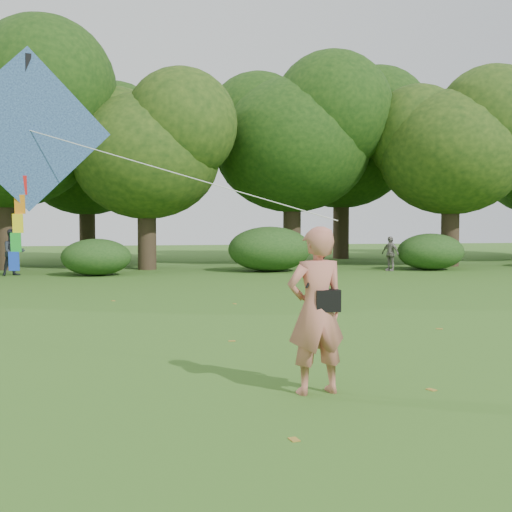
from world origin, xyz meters
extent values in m
plane|color=#265114|center=(0.00, 0.00, 0.00)|extent=(100.00, 100.00, 0.00)
imported|color=#BF6D5A|center=(-0.51, -0.92, 1.00)|extent=(0.79, 0.57, 2.00)
imported|color=#20252B|center=(-7.13, 17.68, 0.89)|extent=(1.09, 1.01, 1.79)
imported|color=gray|center=(8.06, 17.22, 0.73)|extent=(0.73, 0.92, 1.46)
cube|color=black|center=(-0.39, -0.95, 1.12)|extent=(0.30, 0.20, 0.26)
cylinder|color=black|center=(-0.51, -0.96, 1.51)|extent=(0.33, 0.14, 0.47)
cube|color=#2658A5|center=(-4.02, 0.97, 3.30)|extent=(2.16, 0.56, 2.22)
cube|color=black|center=(-4.02, 1.00, 3.30)|extent=(0.14, 0.23, 2.03)
cylinder|color=white|center=(-2.14, 0.00, 2.68)|extent=(3.77, 1.95, 1.25)
cube|color=red|center=(-4.12, 0.99, 2.55)|extent=(0.14, 0.06, 0.26)
cube|color=orange|center=(-4.15, 0.99, 2.29)|extent=(0.14, 0.06, 0.26)
cube|color=yellow|center=(-4.18, 0.99, 2.03)|extent=(0.14, 0.06, 0.26)
cube|color=green|center=(-4.21, 0.99, 1.77)|extent=(0.14, 0.06, 0.26)
cube|color=blue|center=(-4.24, 0.99, 1.51)|extent=(0.14, 0.06, 0.26)
cylinder|color=#3A2D1E|center=(-8.00, 21.00, 1.92)|extent=(0.88, 0.88, 3.85)
ellipsoid|color=#1E3F11|center=(-8.00, 21.00, 6.05)|extent=(8.00, 8.00, 6.80)
cylinder|color=#3A2D1E|center=(-2.00, 20.00, 1.57)|extent=(0.80, 0.80, 3.15)
ellipsoid|color=#1E3F11|center=(-2.00, 20.00, 4.91)|extent=(6.40, 6.40, 5.44)
cylinder|color=#3A2D1E|center=(5.00, 22.00, 1.84)|extent=(0.86, 0.86, 3.67)
ellipsoid|color=#1E3F11|center=(5.00, 22.00, 5.76)|extent=(7.60, 7.60, 6.46)
cylinder|color=#3A2D1E|center=(12.00, 19.50, 1.72)|extent=(0.83, 0.83, 3.43)
ellipsoid|color=#1E3F11|center=(12.00, 19.50, 5.30)|extent=(6.80, 6.80, 5.78)
cylinder|color=#3A2D1E|center=(-5.00, 27.50, 1.75)|extent=(0.84, 0.84, 3.50)
ellipsoid|color=#1E3F11|center=(-5.00, 27.50, 5.43)|extent=(7.00, 7.00, 5.95)
cylinder|color=#3A2D1E|center=(9.00, 26.50, 2.01)|extent=(0.90, 0.90, 4.02)
ellipsoid|color=#1E3F11|center=(9.00, 26.50, 6.17)|extent=(7.80, 7.80, 6.63)
ellipsoid|color=#264919|center=(-4.00, 17.10, 0.71)|extent=(2.66, 2.09, 1.42)
ellipsoid|color=#264919|center=(3.00, 17.90, 0.94)|extent=(3.50, 2.75, 1.88)
ellipsoid|color=#264919|center=(10.00, 17.40, 0.79)|extent=(2.94, 2.31, 1.58)
cube|color=olive|center=(0.87, 3.26, 0.00)|extent=(0.14, 0.13, 0.01)
cube|color=olive|center=(3.13, 3.09, 0.00)|extent=(0.14, 0.14, 0.01)
cube|color=olive|center=(-0.13, 7.59, 0.00)|extent=(0.11, 0.14, 0.01)
cube|color=olive|center=(-3.15, 8.80, 0.00)|extent=(0.12, 0.14, 0.01)
cube|color=olive|center=(0.92, -1.06, 0.00)|extent=(0.12, 0.14, 0.01)
cube|color=olive|center=(-0.98, 2.60, 0.00)|extent=(0.13, 0.10, 0.01)
cube|color=olive|center=(-1.18, -2.48, 0.00)|extent=(0.10, 0.13, 0.01)
camera|label=1|loc=(-2.66, -8.23, 2.05)|focal=45.00mm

